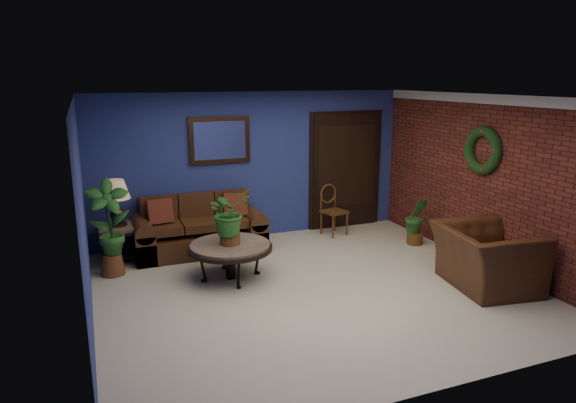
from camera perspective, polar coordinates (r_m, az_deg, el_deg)
name	(u,v)px	position (r m, az deg, el deg)	size (l,w,h in m)	color
floor	(313,288)	(6.93, 2.85, -9.60)	(5.50, 5.50, 0.00)	beige
wall_back	(254,166)	(8.83, -3.78, 3.97)	(5.50, 0.04, 2.50)	navy
wall_left	(83,218)	(5.97, -21.80, -1.74)	(0.04, 5.00, 2.50)	navy
wall_right_brick	(485,181)	(8.06, 21.09, 2.13)	(0.04, 5.00, 2.50)	maroon
ceiling	(316,97)	(6.37, 3.12, 11.53)	(5.50, 5.00, 0.02)	silver
crown_molding	(491,99)	(7.90, 21.67, 10.52)	(0.03, 5.00, 0.14)	white
wall_mirror	(220,140)	(8.56, -7.60, 6.75)	(1.02, 0.06, 0.77)	#3F2413
closet_door	(345,171)	(9.51, 6.39, 3.39)	(1.44, 0.06, 2.18)	black
wreath	(483,150)	(7.98, 20.80, 5.34)	(0.72, 0.72, 0.16)	black
sofa	(199,233)	(8.38, -9.91, -3.42)	(2.04, 0.88, 0.92)	#462414
coffee_table	(230,248)	(7.14, -6.44, -5.15)	(1.17, 1.17, 0.50)	#4B4641
end_table	(119,234)	(8.18, -18.23, -3.45)	(0.61, 0.61, 0.55)	#4B4641
table_lamp	(116,197)	(8.03, -18.53, 0.44)	(0.41, 0.41, 0.68)	#3F2413
side_chair	(332,206)	(9.12, 4.90, -0.52)	(0.46, 0.46, 0.89)	brown
armchair	(486,258)	(7.32, 21.15, -5.85)	(1.25, 1.09, 0.81)	#462414
coffee_plant	(229,213)	(7.00, -6.55, -1.31)	(0.71, 0.66, 0.79)	brown
floor_plant	(416,220)	(8.80, 14.03, -2.01)	(0.44, 0.40, 0.81)	brown
tall_plant	(109,225)	(7.56, -19.26, -2.43)	(0.60, 0.40, 1.38)	brown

